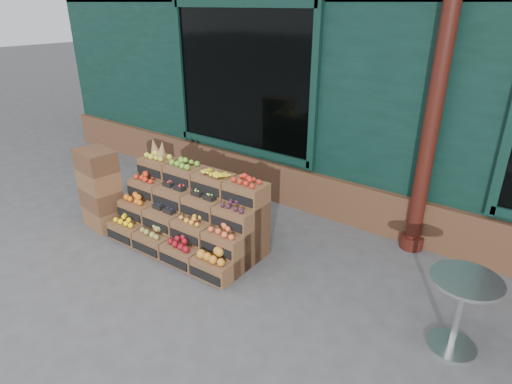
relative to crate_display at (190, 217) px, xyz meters
The scene contains 6 objects.
ground 1.21m from the crate_display, 23.84° to the right, with size 60.00×60.00×0.00m, color #48484B.
shop_facade 5.18m from the crate_display, 77.19° to the left, with size 12.00×6.24×4.80m.
crate_display is the anchor object (origin of this frame).
spare_crates 1.34m from the crate_display, 163.04° to the right, with size 0.58×0.43×1.07m.
bistro_table 3.13m from the crate_display, ahead, with size 0.58×0.58×0.73m.
shopkeeper 2.41m from the crate_display, 106.42° to the left, with size 0.68×0.44×1.86m, color #1A5B27.
Camera 1 is at (2.47, -2.77, 2.80)m, focal length 30.00 mm.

